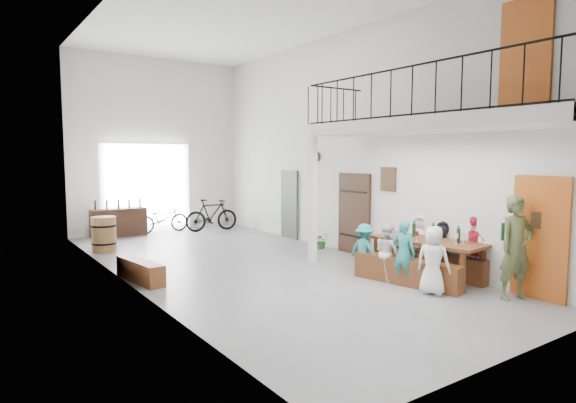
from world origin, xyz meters
TOP-DOWN VIEW (x-y plane):
  - floor at (0.00, 0.00)m, footprint 12.00×12.00m
  - room_walls at (0.00, 0.00)m, footprint 12.00×12.00m
  - gateway_portal at (-0.40, 5.94)m, footprint 2.80×0.08m
  - right_wall_decor at (2.70, -1.87)m, footprint 0.07×8.28m
  - balcony at (1.98, -3.13)m, footprint 1.52×5.62m
  - tasting_table at (2.20, -2.96)m, footprint 1.18×2.30m
  - bench_inner at (1.58, -3.00)m, footprint 0.78×2.17m
  - bench_wall at (2.57, -2.93)m, footprint 0.45×2.13m
  - tableware at (2.27, -2.97)m, footprint 0.75×1.58m
  - side_bench at (-2.50, 0.08)m, footprint 0.52×1.50m
  - oak_barrel at (-2.33, 3.49)m, footprint 0.61×0.61m
  - serving_counter at (-1.38, 5.65)m, footprint 1.62×0.52m
  - counter_bottles at (-1.38, 5.65)m, footprint 1.36×0.15m
  - guest_left_a at (1.46, -3.71)m, footprint 0.55×0.68m
  - guest_left_b at (1.47, -3.02)m, footprint 0.42×0.52m
  - guest_left_c at (1.50, -2.58)m, footprint 0.51×0.61m
  - guest_left_d at (1.39, -2.06)m, footprint 0.48×0.73m
  - guest_right_a at (2.81, -3.58)m, footprint 0.36×0.78m
  - guest_right_b at (2.74, -2.92)m, footprint 0.38×1.05m
  - guest_right_c at (2.82, -2.30)m, footprint 0.50×0.65m
  - host_standing at (2.38, -4.67)m, footprint 0.74×0.59m
  - potted_plant at (2.45, 0.65)m, footprint 0.48×0.45m
  - bicycle_near at (-0.04, 5.60)m, footprint 1.73×0.68m
  - bicycle_far at (1.39, 5.03)m, footprint 1.77×0.67m

SIDE VIEW (x-z plane):
  - floor at x=0.00m, z-range 0.00..0.00m
  - side_bench at x=-2.50m, z-range 0.00..0.41m
  - potted_plant at x=2.45m, z-range 0.00..0.43m
  - bench_wall at x=2.57m, z-range 0.00..0.49m
  - bench_inner at x=1.58m, z-range 0.00..0.49m
  - serving_counter at x=-1.38m, z-range 0.00..0.84m
  - oak_barrel at x=-2.33m, z-range 0.00..0.89m
  - bicycle_near at x=-0.04m, z-range 0.00..0.90m
  - bicycle_far at x=1.39m, z-range 0.00..1.04m
  - guest_left_d at x=1.39m, z-range 0.00..1.06m
  - guest_left_c at x=1.50m, z-range 0.00..1.11m
  - guest_right_b at x=2.74m, z-range 0.00..1.12m
  - guest_right_c at x=2.82m, z-range 0.00..1.19m
  - guest_left_a at x=1.46m, z-range 0.00..1.21m
  - guest_left_b at x=1.47m, z-range 0.00..1.24m
  - guest_right_a at x=2.81m, z-range 0.00..1.29m
  - tasting_table at x=2.20m, z-range 0.31..1.10m
  - host_standing at x=2.38m, z-range 0.00..1.77m
  - tableware at x=2.27m, z-range 0.75..1.10m
  - counter_bottles at x=-1.38m, z-range 0.84..1.12m
  - gateway_portal at x=-0.40m, z-range 0.00..2.80m
  - right_wall_decor at x=2.70m, z-range -0.80..4.28m
  - balcony at x=1.98m, z-range 0.97..4.96m
  - room_walls at x=0.00m, z-range -2.45..9.55m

